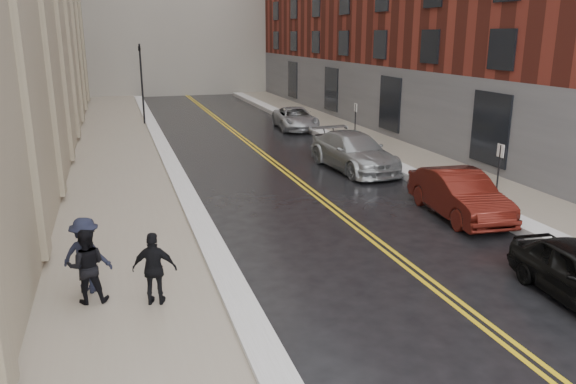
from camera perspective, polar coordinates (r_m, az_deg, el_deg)
ground at (r=10.58m, az=11.57°, el=-17.85°), size 160.00×160.00×0.00m
sidewalk_left at (r=24.31m, az=-16.82°, el=1.47°), size 4.00×64.00×0.15m
sidewalk_right at (r=27.80m, az=12.19°, el=3.53°), size 3.00×64.00×0.15m
lane_stripe_a at (r=25.28m, az=-1.05°, el=2.51°), size 0.12×64.00×0.01m
lane_stripe_b at (r=25.34m, az=-0.53°, el=2.55°), size 0.12×64.00×0.01m
snow_ridge_left at (r=24.40m, az=-11.43°, el=2.02°), size 0.70×60.80×0.26m
snow_ridge_right at (r=26.94m, az=8.76°, el=3.48°), size 0.85×60.80×0.30m
traffic_signal at (r=37.77m, az=-14.66°, el=11.16°), size 0.18×0.15×5.20m
parking_sign_near at (r=20.43m, az=20.61°, el=2.18°), size 0.06×0.35×2.23m
parking_sign_far at (r=30.60m, az=6.85°, el=7.32°), size 0.06×0.35×2.23m
car_maroon at (r=19.14m, az=16.99°, el=-0.21°), size 2.00×4.73×1.52m
car_silver_near at (r=24.91m, az=6.68°, el=4.09°), size 2.70×5.70×1.61m
car_silver_far at (r=35.54m, az=0.75°, el=7.49°), size 2.70×5.05×1.35m
pedestrian_a at (r=12.93m, az=-19.78°, el=-7.10°), size 0.84×0.67×1.67m
pedestrian_b at (r=13.43m, az=-19.82°, el=-6.05°), size 1.30×1.07×1.75m
pedestrian_c at (r=12.44m, az=-13.40°, el=-7.59°), size 1.03×0.65×1.63m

